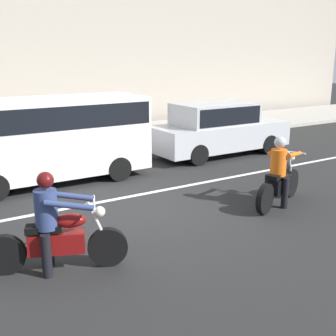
# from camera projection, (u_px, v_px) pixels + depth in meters

# --- Properties ---
(ground_plane) EXTENTS (80.00, 80.00, 0.00)m
(ground_plane) POSITION_uv_depth(u_px,v_px,m) (144.00, 209.00, 9.32)
(ground_plane) COLOR black
(sidewalk_slab) EXTENTS (40.00, 4.40, 0.14)m
(sidewalk_slab) POSITION_uv_depth(u_px,v_px,m) (37.00, 144.00, 15.84)
(sidewalk_slab) COLOR #A8A399
(sidewalk_slab) RESTS_ON ground_plane
(lane_marking_stripe) EXTENTS (18.00, 0.14, 0.01)m
(lane_marking_stripe) POSITION_uv_depth(u_px,v_px,m) (95.00, 203.00, 9.66)
(lane_marking_stripe) COLOR silver
(lane_marking_stripe) RESTS_ON ground_plane
(motorcycle_with_rider_orange_stripe) EXTENTS (1.99, 0.96, 1.54)m
(motorcycle_with_rider_orange_stripe) POSITION_uv_depth(u_px,v_px,m) (279.00, 177.00, 9.42)
(motorcycle_with_rider_orange_stripe) COLOR black
(motorcycle_with_rider_orange_stripe) RESTS_ON ground_plane
(motorcycle_with_rider_denim_blue) EXTENTS (2.04, 1.01, 1.57)m
(motorcycle_with_rider_denim_blue) POSITION_uv_depth(u_px,v_px,m) (55.00, 231.00, 6.52)
(motorcycle_with_rider_denim_blue) COLOR black
(motorcycle_with_rider_denim_blue) RESTS_ON ground_plane
(parked_van_white) EXTENTS (5.02, 1.96, 2.16)m
(parked_van_white) POSITION_uv_depth(u_px,v_px,m) (48.00, 134.00, 11.01)
(parked_van_white) COLOR silver
(parked_van_white) RESTS_ON ground_plane
(parked_sedan_silver) EXTENTS (4.69, 1.82, 1.72)m
(parked_sedan_silver) POSITION_uv_depth(u_px,v_px,m) (218.00, 128.00, 14.14)
(parked_sedan_silver) COLOR #B2B5BA
(parked_sedan_silver) RESTS_ON ground_plane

